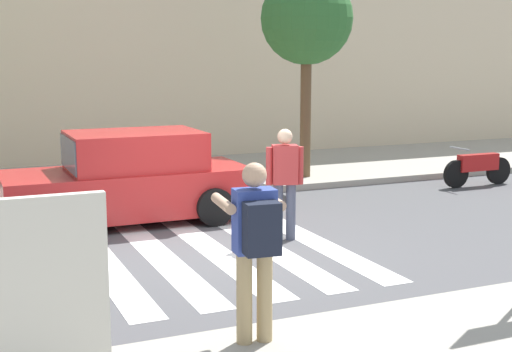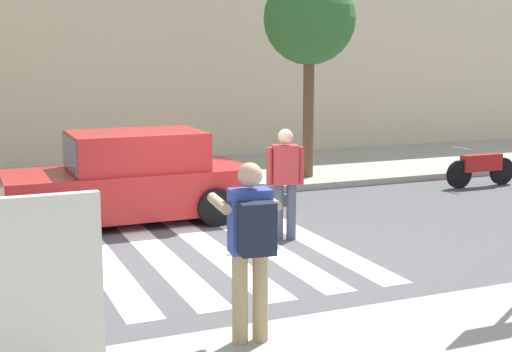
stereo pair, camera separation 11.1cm
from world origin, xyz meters
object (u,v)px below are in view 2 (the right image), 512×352
at_px(photographer_with_backpack, 251,237).
at_px(motorcycle, 481,168).
at_px(street_tree_center, 309,20).
at_px(advertising_board, 34,293).
at_px(parked_car_red, 131,180).
at_px(pedestrian_crossing, 285,178).

distance_m(photographer_with_backpack, motorcycle, 10.17).
bearing_deg(photographer_with_backpack, street_tree_center, 59.82).
xyz_separation_m(motorcycle, advertising_board, (-9.94, -6.39, 0.53)).
height_order(photographer_with_backpack, parked_car_red, photographer_with_backpack).
height_order(photographer_with_backpack, motorcycle, photographer_with_backpack).
distance_m(pedestrian_crossing, motorcycle, 6.36).
relative_size(photographer_with_backpack, parked_car_red, 0.42).
bearing_deg(street_tree_center, advertising_board, -128.95).
height_order(pedestrian_crossing, parked_car_red, pedestrian_crossing).
xyz_separation_m(pedestrian_crossing, advertising_board, (-4.09, -3.95, -0.03)).
bearing_deg(street_tree_center, photographer_with_backpack, -120.18).
bearing_deg(advertising_board, motorcycle, 32.76).
bearing_deg(photographer_with_backpack, motorcycle, 38.07).
height_order(parked_car_red, street_tree_center, street_tree_center).
height_order(parked_car_red, motorcycle, parked_car_red).
bearing_deg(street_tree_center, motorcycle, -29.76).
distance_m(pedestrian_crossing, parked_car_red, 2.88).
height_order(photographer_with_backpack, pedestrian_crossing, photographer_with_backpack).
xyz_separation_m(parked_car_red, street_tree_center, (4.49, 2.16, 2.84)).
xyz_separation_m(pedestrian_crossing, parked_car_red, (-1.90, 2.15, -0.25)).
bearing_deg(photographer_with_backpack, advertising_board, -175.84).
bearing_deg(motorcycle, pedestrian_crossing, -157.28).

